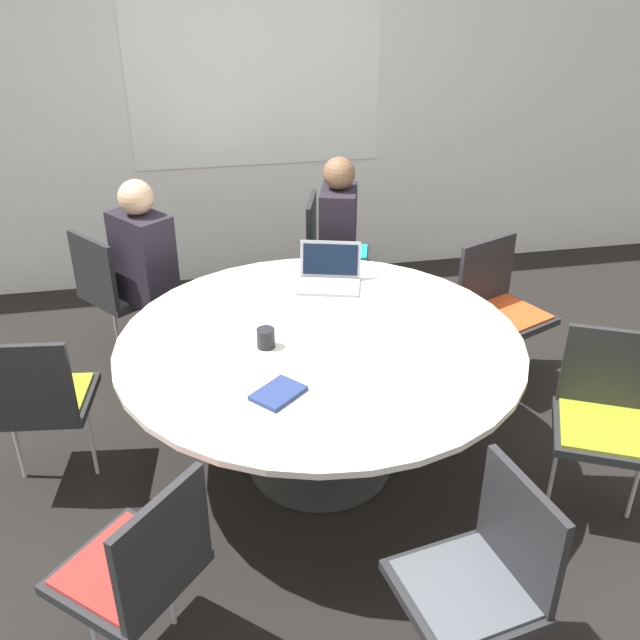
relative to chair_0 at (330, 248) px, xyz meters
name	(u,v)px	position (x,y,z in m)	size (l,w,h in m)	color
ground_plane	(320,463)	(-0.38, -1.57, -0.53)	(16.00, 16.00, 0.00)	black
wall_back	(256,101)	(-0.38, 0.85, 0.82)	(8.00, 0.07, 2.70)	silver
conference_table	(320,361)	(-0.38, -1.57, 0.09)	(1.91, 1.91, 0.74)	#333333
chair_0	(330,248)	(0.00, 0.00, 0.00)	(0.52, 0.54, 0.88)	#262628
chair_1	(115,285)	(-1.41, -0.33, 0.00)	(0.60, 0.60, 0.88)	#262628
chair_2	(38,396)	(-1.69, -1.48, 0.00)	(0.49, 0.47, 0.88)	#262628
chair_3	(139,564)	(-1.20, -2.60, 0.00)	(0.61, 0.61, 0.88)	#262628
chair_4	(483,572)	(-0.07, -2.85, 0.00)	(0.49, 0.51, 0.88)	#262628
chair_5	(606,411)	(0.83, -2.09, 0.00)	(0.58, 0.57, 0.88)	#262628
chair_6	(499,302)	(0.80, -0.99, 0.00)	(0.57, 0.56, 0.88)	#262628
person_0	(341,235)	(0.01, -0.25, 0.19)	(0.33, 0.41, 1.23)	#231E28
person_1	(147,263)	(-1.20, -0.47, 0.19)	(0.39, 0.42, 1.23)	#231E28
laptop	(329,275)	(-0.21, -0.99, 0.27)	(0.39, 0.34, 0.21)	#99999E
spiral_notebook	(278,393)	(-0.63, -2.00, 0.22)	(0.26, 0.25, 0.02)	navy
coffee_cup	(266,338)	(-0.63, -1.60, 0.26)	(0.08, 0.08, 0.09)	black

